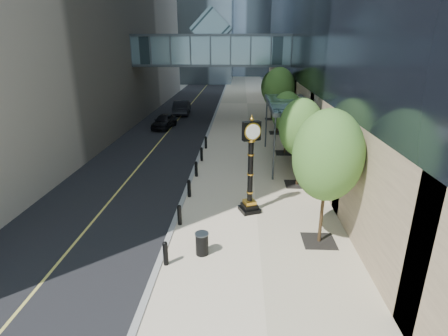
{
  "coord_description": "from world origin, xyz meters",
  "views": [
    {
      "loc": [
        0.11,
        -10.43,
        8.19
      ],
      "look_at": [
        -0.65,
        5.36,
        2.53
      ],
      "focal_mm": 28.0,
      "sensor_mm": 36.0,
      "label": 1
    }
  ],
  "objects_px": {
    "pedestrian": "(301,156)",
    "trash_bin": "(202,244)",
    "car_near": "(164,121)",
    "street_clock": "(250,173)",
    "car_far": "(182,107)"
  },
  "relations": [
    {
      "from": "trash_bin",
      "to": "car_near",
      "type": "relative_size",
      "value": 0.21
    },
    {
      "from": "street_clock",
      "to": "car_near",
      "type": "xyz_separation_m",
      "value": [
        -8.28,
        18.49,
        -1.44
      ]
    },
    {
      "from": "street_clock",
      "to": "car_far",
      "type": "height_order",
      "value": "street_clock"
    },
    {
      "from": "pedestrian",
      "to": "trash_bin",
      "type": "bearing_deg",
      "value": 40.53
    },
    {
      "from": "street_clock",
      "to": "trash_bin",
      "type": "distance_m",
      "value": 4.74
    },
    {
      "from": "street_clock",
      "to": "car_near",
      "type": "height_order",
      "value": "street_clock"
    },
    {
      "from": "street_clock",
      "to": "car_far",
      "type": "bearing_deg",
      "value": 84.04
    },
    {
      "from": "trash_bin",
      "to": "car_near",
      "type": "height_order",
      "value": "car_near"
    },
    {
      "from": "car_near",
      "to": "car_far",
      "type": "xyz_separation_m",
      "value": [
        0.58,
        7.58,
        0.12
      ]
    },
    {
      "from": "car_near",
      "to": "pedestrian",
      "type": "bearing_deg",
      "value": -37.17
    },
    {
      "from": "trash_bin",
      "to": "car_near",
      "type": "xyz_separation_m",
      "value": [
        -6.27,
        22.44,
        0.22
      ]
    },
    {
      "from": "trash_bin",
      "to": "car_far",
      "type": "relative_size",
      "value": 0.18
    },
    {
      "from": "pedestrian",
      "to": "car_near",
      "type": "distance_m",
      "value": 16.74
    },
    {
      "from": "car_near",
      "to": "trash_bin",
      "type": "bearing_deg",
      "value": -66.88
    },
    {
      "from": "street_clock",
      "to": "trash_bin",
      "type": "relative_size",
      "value": 5.43
    }
  ]
}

